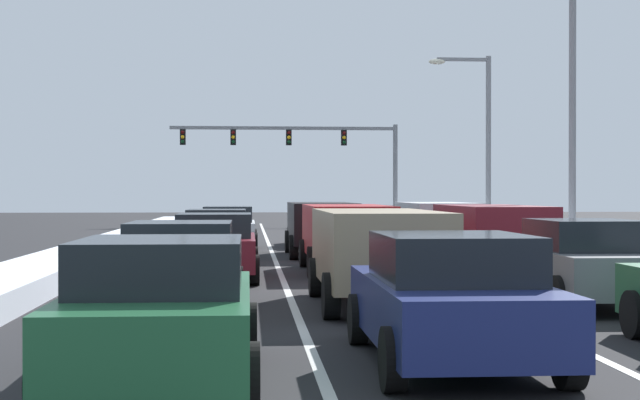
% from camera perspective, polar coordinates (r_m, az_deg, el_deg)
% --- Properties ---
extents(ground_plane, '(144.47, 144.47, 0.00)m').
position_cam_1_polar(ground_plane, '(26.75, 1.14, -3.82)').
color(ground_plane, black).
extents(lane_stripe_between_right_lane_and_center_lane, '(0.14, 61.12, 0.01)m').
position_cam_1_polar(lane_stripe_between_right_lane_and_center_lane, '(32.45, 3.21, -3.07)').
color(lane_stripe_between_right_lane_and_center_lane, silver).
rests_on(lane_stripe_between_right_lane_and_center_lane, ground).
extents(lane_stripe_between_center_lane_and_left_lane, '(0.14, 61.12, 0.01)m').
position_cam_1_polar(lane_stripe_between_center_lane_and_left_lane, '(32.19, -2.81, -3.10)').
color(lane_stripe_between_center_lane_and_left_lane, silver).
rests_on(lane_stripe_between_center_lane_and_left_lane, ground).
extents(snow_bank_right_shoulder, '(1.55, 61.12, 0.76)m').
position_cam_1_polar(snow_bank_right_shoulder, '(33.53, 12.24, -2.32)').
color(snow_bank_right_shoulder, silver).
rests_on(snow_bank_right_shoulder, ground).
extents(snow_bank_left_shoulder, '(1.73, 61.12, 0.47)m').
position_cam_1_polar(snow_bank_left_shoulder, '(32.48, -12.21, -2.67)').
color(snow_bank_left_shoulder, silver).
rests_on(snow_bank_left_shoulder, ground).
extents(sedan_gray_right_lane_second, '(2.00, 4.50, 1.51)m').
position_cam_1_polar(sedan_gray_right_lane_second, '(17.83, 15.08, -3.50)').
color(sedan_gray_right_lane_second, slate).
rests_on(sedan_gray_right_lane_second, ground).
extents(suv_maroon_right_lane_third, '(2.16, 4.90, 1.67)m').
position_cam_1_polar(suv_maroon_right_lane_third, '(24.14, 9.99, -1.87)').
color(suv_maroon_right_lane_third, maroon).
rests_on(suv_maroon_right_lane_third, ground).
extents(suv_silver_right_lane_fourth, '(2.16, 4.90, 1.67)m').
position_cam_1_polar(suv_silver_right_lane_fourth, '(30.94, 6.83, -1.36)').
color(suv_silver_right_lane_fourth, '#B7BABF').
rests_on(suv_silver_right_lane_fourth, ground).
extents(sedan_white_right_lane_fifth, '(2.00, 4.50, 1.51)m').
position_cam_1_polar(sedan_white_right_lane_fifth, '(36.63, 4.77, -1.48)').
color(sedan_white_right_lane_fifth, silver).
rests_on(sedan_white_right_lane_fifth, ground).
extents(sedan_navy_center_lane_nearest, '(2.00, 4.50, 1.51)m').
position_cam_1_polar(sedan_navy_center_lane_nearest, '(11.38, 7.61, -5.72)').
color(sedan_navy_center_lane_nearest, navy).
rests_on(sedan_navy_center_lane_nearest, ground).
extents(suv_tan_center_lane_second, '(2.16, 4.90, 1.67)m').
position_cam_1_polar(suv_tan_center_lane_second, '(17.02, 3.37, -2.82)').
color(suv_tan_center_lane_second, '#937F60').
rests_on(suv_tan_center_lane_second, ground).
extents(suv_red_center_lane_third, '(2.16, 4.90, 1.67)m').
position_cam_1_polar(suv_red_center_lane_third, '(24.35, 1.57, -1.85)').
color(suv_red_center_lane_third, maroon).
rests_on(suv_red_center_lane_third, ground).
extents(suv_black_center_lane_fourth, '(2.16, 4.90, 1.67)m').
position_cam_1_polar(suv_black_center_lane_fourth, '(30.56, 0.09, -1.38)').
color(suv_black_center_lane_fourth, black).
rests_on(suv_black_center_lane_fourth, ground).
extents(sedan_charcoal_center_lane_fifth, '(2.00, 4.50, 1.51)m').
position_cam_1_polar(sedan_charcoal_center_lane_fifth, '(36.54, -0.26, -1.48)').
color(sedan_charcoal_center_lane_fifth, '#38383D').
rests_on(sedan_charcoal_center_lane_fifth, ground).
extents(sedan_green_left_lane_nearest, '(2.00, 4.50, 1.51)m').
position_cam_1_polar(sedan_green_left_lane_nearest, '(10.29, -9.24, -6.37)').
color(sedan_green_left_lane_nearest, '#1E5633').
rests_on(sedan_green_left_lane_nearest, ground).
extents(sedan_gray_left_lane_second, '(2.00, 4.50, 1.51)m').
position_cam_1_polar(sedan_gray_left_lane_second, '(16.11, -8.11, -3.91)').
color(sedan_gray_left_lane_second, slate).
rests_on(sedan_gray_left_lane_second, ground).
extents(sedan_maroon_left_lane_third, '(2.00, 4.50, 1.51)m').
position_cam_1_polar(sedan_maroon_left_lane_third, '(22.42, -6.15, -2.69)').
color(sedan_maroon_left_lane_third, maroon).
rests_on(sedan_maroon_left_lane_third, ground).
extents(sedan_silver_left_lane_fourth, '(2.00, 4.50, 1.51)m').
position_cam_1_polar(sedan_silver_left_lane_fourth, '(27.92, -6.04, -2.07)').
color(sedan_silver_left_lane_fourth, '#B7BABF').
rests_on(sedan_silver_left_lane_fourth, ground).
extents(sedan_white_left_lane_fifth, '(2.00, 4.50, 1.51)m').
position_cam_1_polar(sedan_white_left_lane_fifth, '(33.85, -5.38, -1.64)').
color(sedan_white_left_lane_fifth, silver).
rests_on(sedan_white_left_lane_fifth, ground).
extents(traffic_light_gantry, '(14.00, 0.47, 6.20)m').
position_cam_1_polar(traffic_light_gantry, '(60.08, -0.58, 3.20)').
color(traffic_light_gantry, slate).
rests_on(traffic_light_gantry, ground).
extents(street_lamp_right_mid, '(2.66, 0.36, 8.57)m').
position_cam_1_polar(street_lamp_right_mid, '(31.02, 13.91, 6.19)').
color(street_lamp_right_mid, gray).
rests_on(street_lamp_right_mid, ground).
extents(street_lamp_right_far, '(2.66, 0.36, 7.73)m').
position_cam_1_polar(street_lamp_right_far, '(41.69, 9.30, 4.10)').
color(street_lamp_right_far, gray).
rests_on(street_lamp_right_far, ground).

